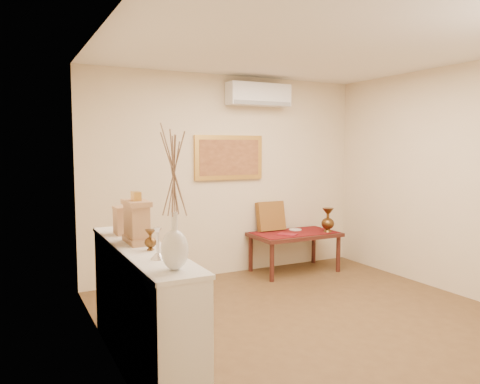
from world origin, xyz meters
TOP-DOWN VIEW (x-y plane):
  - floor at (0.00, 0.00)m, footprint 4.50×4.50m
  - ceiling at (0.00, 0.00)m, footprint 4.50×4.50m
  - wall_back at (0.00, 2.25)m, footprint 4.00×0.02m
  - wall_left at (-2.00, 0.00)m, footprint 0.02×4.50m
  - wall_right at (2.00, 0.00)m, footprint 0.02×4.50m
  - white_vase at (-1.82, -0.79)m, footprint 0.17×0.17m
  - candlestick at (-1.83, -0.47)m, footprint 0.10×0.10m
  - brass_urn_small at (-1.80, -0.17)m, footprint 0.09×0.09m
  - table_cloth at (0.85, 1.88)m, footprint 1.14×0.59m
  - brass_urn_tall at (1.28, 1.70)m, footprint 0.18×0.18m
  - plate at (0.95, 2.02)m, footprint 0.18×0.18m
  - menu at (0.65, 1.76)m, footprint 0.29×0.31m
  - cushion at (0.62, 2.14)m, footprint 0.41×0.18m
  - display_ledge at (-1.82, 0.00)m, footprint 0.37×2.02m
  - mantel_clock at (-1.81, 0.13)m, footprint 0.17×0.36m
  - wooden_chest at (-1.82, 0.56)m, footprint 0.16×0.21m
  - low_table at (0.85, 1.88)m, footprint 1.20×0.70m
  - painting at (0.00, 2.22)m, footprint 1.00×0.06m
  - ac_unit at (0.40, 2.12)m, footprint 0.90×0.25m

SIDE VIEW (x-z plane):
  - floor at x=0.00m, z-range 0.00..0.00m
  - low_table at x=0.85m, z-range 0.21..0.76m
  - display_ledge at x=-1.82m, z-range 0.00..0.98m
  - table_cloth at x=0.85m, z-range 0.55..0.56m
  - plate at x=0.95m, z-range 0.56..0.57m
  - menu at x=0.65m, z-range 0.56..0.57m
  - brass_urn_tall at x=1.28m, z-range 0.56..0.97m
  - cushion at x=0.62m, z-range 0.55..0.98m
  - brass_urn_small at x=-1.80m, z-range 0.98..1.18m
  - candlestick at x=-1.83m, z-range 0.98..1.20m
  - wooden_chest at x=-1.82m, z-range 0.98..1.22m
  - mantel_clock at x=-1.81m, z-range 0.95..1.36m
  - wall_back at x=0.00m, z-range 0.00..2.70m
  - wall_left at x=-2.00m, z-range 0.00..2.70m
  - wall_right at x=2.00m, z-range 0.00..2.70m
  - white_vase at x=-1.82m, z-range 0.98..1.89m
  - painting at x=0.00m, z-range 1.30..1.90m
  - ac_unit at x=0.40m, z-range 2.30..2.60m
  - ceiling at x=0.00m, z-range 2.70..2.70m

